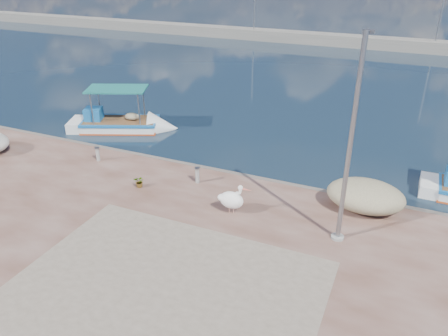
% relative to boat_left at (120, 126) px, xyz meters
% --- Properties ---
extents(ground, '(1400.00, 1400.00, 0.00)m').
position_rel_boat_left_xyz_m(ground, '(8.80, -8.48, -0.23)').
color(ground, '#162635').
rests_on(ground, ground).
extents(quay_patch, '(9.00, 7.00, 0.01)m').
position_rel_boat_left_xyz_m(quay_patch, '(9.80, -11.48, 0.28)').
color(quay_patch, gray).
rests_on(quay_patch, quay).
extents(breakwater, '(120.00, 2.20, 7.50)m').
position_rel_boat_left_xyz_m(breakwater, '(8.80, 31.52, 0.38)').
color(breakwater, gray).
rests_on(breakwater, ground).
extents(boat_left, '(6.36, 4.18, 2.91)m').
position_rel_boat_left_xyz_m(boat_left, '(0.00, 0.00, 0.00)').
color(boat_left, white).
rests_on(boat_left, ground).
extents(pelican, '(1.28, 0.71, 1.23)m').
position_rel_boat_left_xyz_m(pelican, '(9.98, -6.60, 0.85)').
color(pelican, tan).
rests_on(pelican, quay).
extents(lamp_post, '(0.44, 0.96, 7.00)m').
position_rel_boat_left_xyz_m(lamp_post, '(13.97, -6.63, 3.57)').
color(lamp_post, gray).
rests_on(lamp_post, quay).
extents(bollard_near, '(0.23, 0.23, 0.70)m').
position_rel_boat_left_xyz_m(bollard_near, '(7.67, -4.94, 0.65)').
color(bollard_near, gray).
rests_on(bollard_near, quay).
extents(bollard_far, '(0.22, 0.22, 0.68)m').
position_rel_boat_left_xyz_m(bollard_far, '(2.35, -4.88, 0.64)').
color(bollard_far, gray).
rests_on(bollard_far, quay).
extents(potted_plant, '(0.48, 0.42, 0.51)m').
position_rel_boat_left_xyz_m(potted_plant, '(5.64, -6.29, 0.53)').
color(potted_plant, '#33722D').
rests_on(potted_plant, quay).
extents(net_pile_c, '(2.94, 2.10, 1.15)m').
position_rel_boat_left_xyz_m(net_pile_c, '(14.53, -4.28, 0.85)').
color(net_pile_c, '#BAB28A').
rests_on(net_pile_c, quay).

